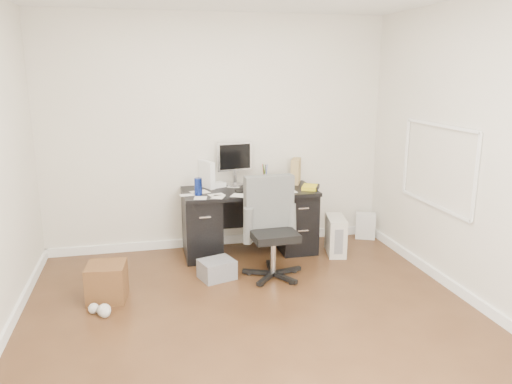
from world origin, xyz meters
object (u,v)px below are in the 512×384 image
desk (249,219)px  office_chair (273,229)px  lcd_monitor (235,164)px  pc_tower (336,235)px  keyboard (254,190)px  wicker_basket (107,282)px

desk → office_chair: (0.08, -0.76, 0.12)m
office_chair → desk: bearing=93.8°
desk → lcd_monitor: lcd_monitor is taller
desk → pc_tower: desk is taller
office_chair → keyboard: bearing=91.9°
lcd_monitor → wicker_basket: size_ratio=1.53×
pc_tower → lcd_monitor: bearing=167.8°
lcd_monitor → office_chair: lcd_monitor is taller
keyboard → desk: bearing=113.3°
desk → lcd_monitor: size_ratio=2.85×
pc_tower → wicker_basket: pc_tower is taller
pc_tower → desk: bearing=177.5°
desk → pc_tower: (0.96, -0.26, -0.18)m
desk → office_chair: size_ratio=1.46×
wicker_basket → pc_tower: bearing=14.6°
desk → pc_tower: size_ratio=3.47×
office_chair → wicker_basket: office_chair is taller
desk → keyboard: 0.37m
pc_tower → office_chair: bearing=-137.8°
keyboard → pc_tower: keyboard is taller
keyboard → wicker_basket: (-1.58, -0.83, -0.59)m
lcd_monitor → keyboard: lcd_monitor is taller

